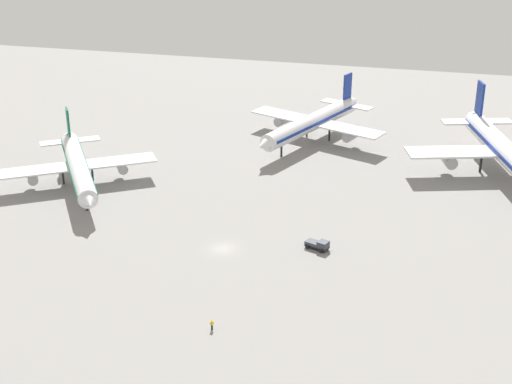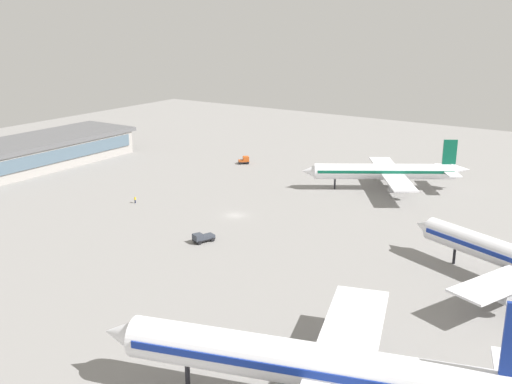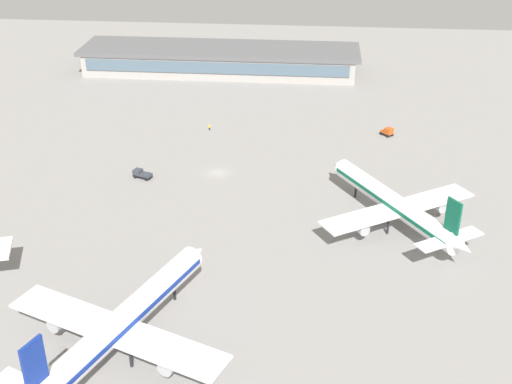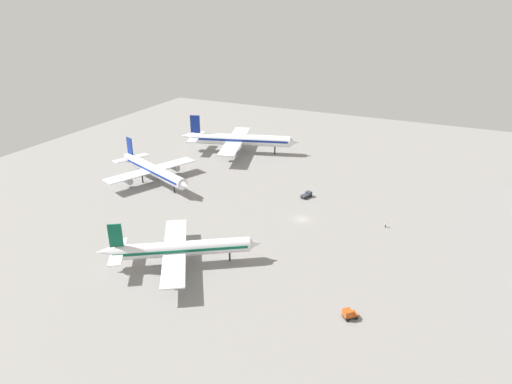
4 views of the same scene
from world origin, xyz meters
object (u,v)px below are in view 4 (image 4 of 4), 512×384
Objects in this scene: airplane_distant at (239,140)px; ground_crew_worker at (386,225)px; airplane_taxiing at (180,249)px; baggage_tug at (349,314)px; pushback_tractor at (307,195)px; airplane_at_gate at (153,170)px.

airplane_distant is 32.34× the size of ground_crew_worker.
airplane_distant is (91.72, 29.01, 1.25)m from airplane_taxiing.
ground_crew_worker is (48.06, 0.56, -0.31)m from baggage_tug.
pushback_tractor is at bearing -59.90° from ground_crew_worker.
ground_crew_worker is at bearing 11.60° from airplane_taxiing.
baggage_tug is (-59.51, -30.65, 0.19)m from pushback_tractor.
airplane_distant is 121.39m from baggage_tug.
ground_crew_worker is (0.17, -88.89, -4.34)m from airplane_at_gate.
airplane_distant reaches higher than pushback_tractor.
pushback_tractor is (-34.98, -45.41, -5.14)m from airplane_distant.
pushback_tractor is at bearing -54.48° from airplane_distant.
airplane_at_gate is 26.77× the size of ground_crew_worker.
baggage_tug is at bearing -5.93° from airplane_at_gate.
pushback_tractor is 32.19m from ground_crew_worker.
airplane_taxiing is at bearing 5.19° from ground_crew_worker.
ground_crew_worker is (-11.45, -30.08, -0.12)m from pushback_tractor.
airplane_taxiing is 0.72× the size of airplane_distant.
airplane_at_gate is at bearing -70.29° from baggage_tug.
airplane_distant is at bearing 96.20° from airplane_at_gate.
airplane_taxiing is 47.28m from baggage_tug.
airplane_at_gate is 61.92m from airplane_taxiing.
airplane_taxiing is at bearing -45.49° from baggage_tug.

